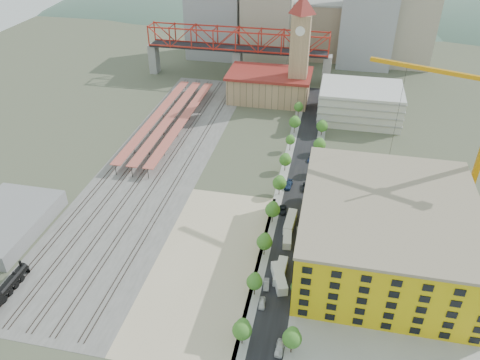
% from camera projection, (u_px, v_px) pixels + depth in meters
% --- Properties ---
extents(ground, '(400.00, 400.00, 0.00)m').
position_uv_depth(ground, '(245.00, 199.00, 151.92)').
color(ground, '#474C38').
rests_on(ground, ground).
extents(ballast_strip, '(36.00, 165.00, 0.06)m').
position_uv_depth(ballast_strip, '(159.00, 160.00, 172.47)').
color(ballast_strip, '#605E59').
rests_on(ballast_strip, ground).
extents(dirt_lot, '(28.00, 67.00, 0.06)m').
position_uv_depth(dirt_lot, '(207.00, 263.00, 126.78)').
color(dirt_lot, tan).
rests_on(dirt_lot, ground).
extents(street_asphalt, '(12.00, 170.00, 0.06)m').
position_uv_depth(street_asphalt, '(299.00, 180.00, 161.44)').
color(street_asphalt, black).
rests_on(street_asphalt, ground).
extents(sidewalk_west, '(3.00, 170.00, 0.04)m').
position_uv_depth(sidewalk_west, '(283.00, 178.00, 162.39)').
color(sidewalk_west, gray).
rests_on(sidewalk_west, ground).
extents(sidewalk_east, '(3.00, 170.00, 0.04)m').
position_uv_depth(sidewalk_east, '(315.00, 182.00, 160.49)').
color(sidewalk_east, gray).
rests_on(sidewalk_east, ground).
extents(construction_pad, '(50.00, 90.00, 0.06)m').
position_uv_depth(construction_pad, '(391.00, 260.00, 127.73)').
color(construction_pad, gray).
rests_on(construction_pad, ground).
extents(rail_tracks, '(26.56, 160.00, 0.18)m').
position_uv_depth(rail_tracks, '(154.00, 160.00, 172.72)').
color(rail_tracks, '#382B23').
rests_on(rail_tracks, ground).
extents(platform_canopies, '(16.00, 80.00, 4.12)m').
position_uv_depth(platform_canopies, '(169.00, 118.00, 193.72)').
color(platform_canopies, '#BB5448').
rests_on(platform_canopies, ground).
extents(station_hall, '(38.00, 24.00, 13.10)m').
position_uv_depth(station_hall, '(269.00, 86.00, 216.36)').
color(station_hall, tan).
rests_on(station_hall, ground).
extents(clock_tower, '(12.00, 12.00, 52.00)m').
position_uv_depth(clock_tower, '(300.00, 41.00, 200.44)').
color(clock_tower, tan).
rests_on(clock_tower, ground).
extents(parking_garage, '(34.00, 26.00, 14.00)m').
position_uv_depth(parking_garage, '(360.00, 103.00, 199.26)').
color(parking_garage, silver).
rests_on(parking_garage, ground).
extents(truss_bridge, '(94.00, 9.60, 25.60)m').
position_uv_depth(truss_bridge, '(237.00, 42.00, 232.01)').
color(truss_bridge, gray).
rests_on(truss_bridge, ground).
extents(construction_building, '(44.60, 50.60, 18.80)m').
position_uv_depth(construction_building, '(386.00, 232.00, 123.13)').
color(construction_building, gold).
rests_on(construction_building, ground).
extents(warehouse, '(22.00, 32.00, 5.00)m').
position_uv_depth(warehouse, '(5.00, 223.00, 137.37)').
color(warehouse, gray).
rests_on(warehouse, ground).
extents(street_trees, '(15.40, 124.40, 8.00)m').
position_uv_depth(street_trees, '(295.00, 196.00, 153.26)').
color(street_trees, '#36651E').
rests_on(street_trees, ground).
extents(skyline, '(133.00, 46.00, 60.00)m').
position_uv_depth(skyline, '(310.00, 19.00, 254.83)').
color(skyline, '#9EA0A3').
rests_on(skyline, ground).
extents(distant_hills, '(647.00, 264.00, 227.00)m').
position_uv_depth(distant_hills, '(356.00, 109.00, 400.65)').
color(distant_hills, '#4C6B59').
rests_on(distant_hills, ground).
extents(locomotive, '(2.74, 21.17, 5.29)m').
position_uv_depth(locomotive, '(3.00, 292.00, 115.29)').
color(locomotive, black).
rests_on(locomotive, ground).
extents(tower_crane, '(45.53, 18.12, 51.12)m').
position_uv_depth(tower_crane, '(478.00, 123.00, 127.79)').
color(tower_crane, orange).
rests_on(tower_crane, ground).
extents(site_trailer_a, '(5.68, 10.34, 2.74)m').
position_uv_depth(site_trailer_a, '(279.00, 278.00, 120.17)').
color(site_trailer_a, silver).
rests_on(site_trailer_a, ground).
extents(site_trailer_b, '(2.83, 9.44, 2.56)m').
position_uv_depth(site_trailer_b, '(281.00, 271.00, 122.41)').
color(site_trailer_b, silver).
rests_on(site_trailer_b, ground).
extents(site_trailer_c, '(3.12, 9.12, 2.45)m').
position_uv_depth(site_trailer_c, '(287.00, 237.00, 134.20)').
color(site_trailer_c, silver).
rests_on(site_trailer_c, ground).
extents(site_trailer_d, '(3.17, 10.12, 2.73)m').
position_uv_depth(site_trailer_d, '(290.00, 222.00, 139.75)').
color(site_trailer_d, silver).
rests_on(site_trailer_d, ground).
extents(car_0, '(1.86, 4.03, 1.34)m').
position_uv_depth(car_0, '(262.00, 303.00, 114.05)').
color(car_0, silver).
rests_on(car_0, ground).
extents(car_1, '(1.98, 4.34, 1.38)m').
position_uv_depth(car_1, '(266.00, 284.00, 119.26)').
color(car_1, gray).
rests_on(car_1, ground).
extents(car_2, '(2.60, 4.87, 1.30)m').
position_uv_depth(car_2, '(283.00, 210.00, 145.81)').
color(car_2, black).
rests_on(car_2, ground).
extents(car_3, '(2.78, 5.69, 1.59)m').
position_uv_depth(car_3, '(288.00, 185.00, 157.42)').
color(car_3, navy).
rests_on(car_3, ground).
extents(car_4, '(2.12, 4.79, 1.60)m').
position_uv_depth(car_4, '(280.00, 348.00, 103.05)').
color(car_4, silver).
rests_on(car_4, ground).
extents(car_5, '(2.03, 4.18, 1.32)m').
position_uv_depth(car_5, '(299.00, 231.00, 137.13)').
color(car_5, gray).
rests_on(car_5, ground).
extents(car_6, '(2.69, 5.25, 1.42)m').
position_uv_depth(car_6, '(306.00, 187.00, 156.41)').
color(car_6, black).
rests_on(car_6, ground).
extents(car_7, '(2.55, 4.78, 1.32)m').
position_uv_depth(car_7, '(311.00, 159.00, 172.06)').
color(car_7, navy).
rests_on(car_7, ground).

